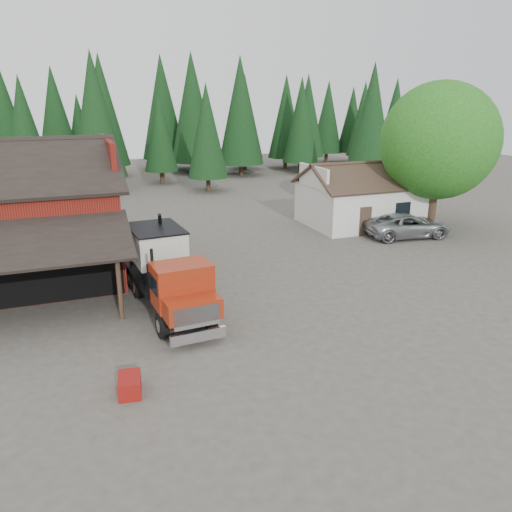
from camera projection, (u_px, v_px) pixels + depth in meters
name	position (u px, v px, depth m)	size (l,w,h in m)	color
ground	(261.00, 319.00, 21.46)	(120.00, 120.00, 0.00)	#4C453B
farmhouse	(361.00, 202.00, 36.90)	(8.60, 6.42, 4.65)	silver
deciduous_tree	(439.00, 145.00, 34.26)	(8.00, 8.00, 10.20)	#382619
conifer_backdrop	(132.00, 177.00, 58.86)	(76.00, 16.00, 16.00)	black
near_pine_b	(207.00, 131.00, 48.39)	(3.96, 3.96, 10.40)	#382619
near_pine_c	(372.00, 119.00, 49.91)	(4.84, 4.84, 12.40)	#382619
near_pine_d	(95.00, 115.00, 48.12)	(5.28, 5.28, 13.40)	#382619
feed_truck	(166.00, 269.00, 22.10)	(3.04, 8.81, 3.91)	black
silver_car	(408.00, 225.00, 33.65)	(2.66, 5.76, 1.60)	#9B9CA2
equip_box	(130.00, 385.00, 15.99)	(0.70, 1.10, 0.60)	maroon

